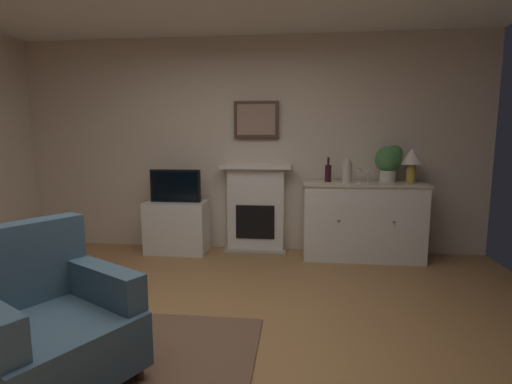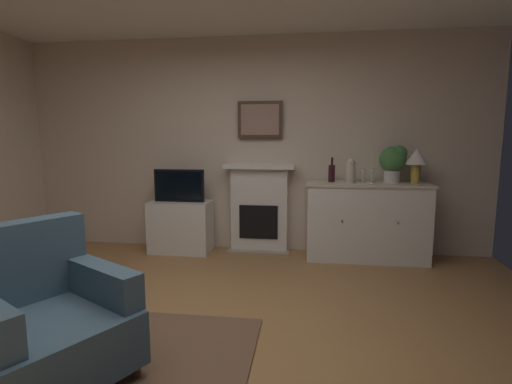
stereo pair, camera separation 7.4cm
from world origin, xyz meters
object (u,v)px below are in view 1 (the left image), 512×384
at_px(wine_glass_center, 368,172).
at_px(vase_decorative, 347,171).
at_px(sideboard_cabinet, 362,221).
at_px(wine_glass_left, 359,172).
at_px(fireplace_unit, 256,208).
at_px(wine_bottle, 328,173).
at_px(framed_picture, 256,120).
at_px(armchair, 44,322).
at_px(table_lamp, 412,159).
at_px(tv_cabinet, 177,227).
at_px(potted_plant_small, 389,160).
at_px(tv_set, 175,186).

distance_m(wine_glass_center, vase_decorative, 0.25).
distance_m(sideboard_cabinet, wine_glass_left, 0.58).
height_order(fireplace_unit, wine_bottle, wine_bottle).
xyz_separation_m(sideboard_cabinet, wine_bottle, (-0.41, 0.05, 0.56)).
xyz_separation_m(fireplace_unit, framed_picture, (0.00, 0.05, 1.10)).
height_order(fireplace_unit, armchair, fireplace_unit).
xyz_separation_m(table_lamp, tv_cabinet, (-2.78, 0.01, -0.87)).
distance_m(sideboard_cabinet, tv_cabinet, 2.26).
relative_size(potted_plant_small, armchair, 0.40).
distance_m(sideboard_cabinet, vase_decorative, 0.63).
distance_m(framed_picture, sideboard_cabinet, 1.77).
distance_m(framed_picture, armchair, 3.22).
height_order(sideboard_cabinet, tv_cabinet, sideboard_cabinet).
height_order(framed_picture, tv_set, framed_picture).
distance_m(fireplace_unit, table_lamp, 1.92).
bearing_deg(tv_set, potted_plant_small, 1.21).
bearing_deg(fireplace_unit, armchair, -108.09).
distance_m(framed_picture, potted_plant_small, 1.65).
distance_m(fireplace_unit, armchair, 2.92).
xyz_separation_m(wine_glass_left, wine_glass_center, (0.11, 0.05, 0.00)).
bearing_deg(tv_cabinet, framed_picture, 12.01).
relative_size(wine_glass_left, tv_cabinet, 0.22).
height_order(sideboard_cabinet, vase_decorative, vase_decorative).
relative_size(fireplace_unit, wine_glass_center, 6.67).
bearing_deg(tv_cabinet, wine_glass_center, -0.42).
distance_m(table_lamp, tv_cabinet, 2.91).
relative_size(framed_picture, table_lamp, 1.37).
distance_m(wine_glass_left, armchair, 3.38).
bearing_deg(vase_decorative, fireplace_unit, 168.11).
relative_size(wine_glass_left, potted_plant_small, 0.38).
distance_m(wine_glass_center, tv_cabinet, 2.41).
height_order(tv_set, potted_plant_small, potted_plant_small).
distance_m(wine_glass_left, vase_decorative, 0.14).
relative_size(wine_glass_center, vase_decorative, 0.59).
height_order(wine_glass_left, wine_glass_center, same).
distance_m(fireplace_unit, wine_glass_center, 1.42).
xyz_separation_m(table_lamp, tv_set, (-2.78, -0.01, -0.35)).
bearing_deg(armchair, potted_plant_small, 46.85).
distance_m(wine_glass_center, potted_plant_small, 0.28).
relative_size(framed_picture, tv_set, 0.89).
relative_size(table_lamp, vase_decorative, 1.42).
height_order(wine_bottle, vase_decorative, wine_bottle).
relative_size(fireplace_unit, armchair, 1.02).
bearing_deg(framed_picture, wine_bottle, -11.48).
bearing_deg(framed_picture, fireplace_unit, -90.00).
xyz_separation_m(sideboard_cabinet, wine_glass_center, (0.04, -0.00, 0.58)).
height_order(vase_decorative, armchair, vase_decorative).
distance_m(framed_picture, wine_glass_left, 1.39).
height_order(framed_picture, potted_plant_small, framed_picture).
bearing_deg(vase_decorative, tv_cabinet, 178.19).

